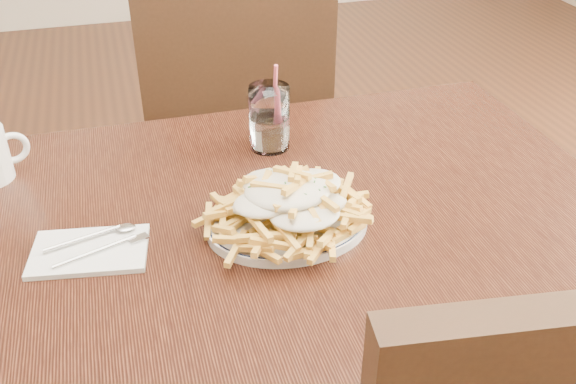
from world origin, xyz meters
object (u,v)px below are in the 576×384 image
object	(u,v)px
table	(278,246)
loaded_fries	(288,198)
chair_far	(238,110)
water_glass	(269,121)
fries_plate	(288,223)

from	to	relation	value
table	loaded_fries	xyz separation A→B (m)	(0.00, -0.06, 0.14)
chair_far	water_glass	xyz separation A→B (m)	(-0.04, -0.50, 0.21)
fries_plate	loaded_fries	world-z (taller)	loaded_fries
fries_plate	water_glass	xyz separation A→B (m)	(0.04, 0.28, 0.05)
chair_far	loaded_fries	size ratio (longest dim) A/B	3.90
table	loaded_fries	bearing A→B (deg)	-87.21
chair_far	table	bearing A→B (deg)	-96.36
water_glass	table	bearing A→B (deg)	-101.41
loaded_fries	water_glass	bearing A→B (deg)	81.50
table	chair_far	world-z (taller)	chair_far
water_glass	chair_far	bearing A→B (deg)	85.85
table	chair_far	bearing A→B (deg)	83.64
table	loaded_fries	size ratio (longest dim) A/B	4.47
chair_far	loaded_fries	world-z (taller)	chair_far
fries_plate	water_glass	distance (m)	0.28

